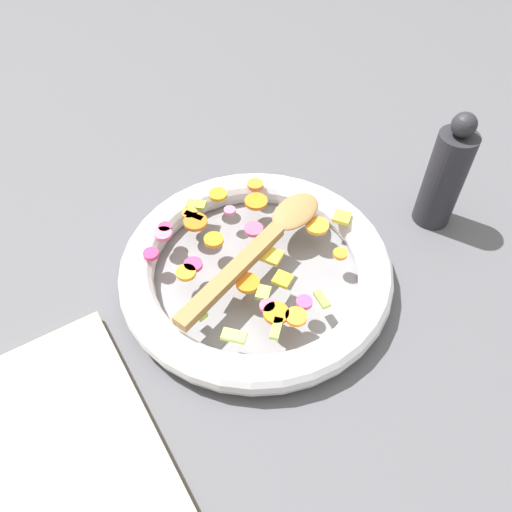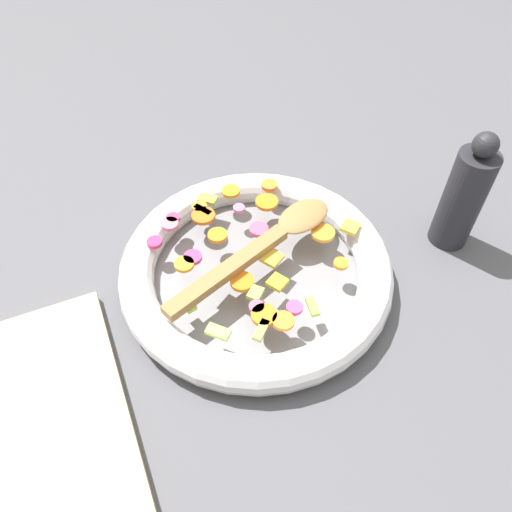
% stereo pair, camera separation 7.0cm
% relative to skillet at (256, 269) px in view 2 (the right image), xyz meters
% --- Properties ---
extents(ground_plane, '(4.00, 4.00, 0.00)m').
position_rel_skillet_xyz_m(ground_plane, '(0.00, 0.00, -0.02)').
color(ground_plane, '#4C4C51').
extents(skillet, '(0.39, 0.39, 0.05)m').
position_rel_skillet_xyz_m(skillet, '(0.00, 0.00, 0.00)').
color(skillet, slate).
rests_on(skillet, ground_plane).
extents(chopped_vegetables, '(0.29, 0.31, 0.01)m').
position_rel_skillet_xyz_m(chopped_vegetables, '(0.02, 0.01, 0.03)').
color(chopped_vegetables, orange).
rests_on(chopped_vegetables, skillet).
extents(wooden_spoon, '(0.14, 0.29, 0.01)m').
position_rel_skillet_xyz_m(wooden_spoon, '(0.01, -0.02, 0.04)').
color(wooden_spoon, olive).
rests_on(wooden_spoon, chopped_vegetables).
extents(pepper_mill, '(0.06, 0.06, 0.20)m').
position_rel_skillet_xyz_m(pepper_mill, '(-0.04, -0.31, 0.07)').
color(pepper_mill, '#232328').
rests_on(pepper_mill, ground_plane).
extents(cutting_board, '(0.32, 0.20, 0.02)m').
position_rel_skillet_xyz_m(cutting_board, '(-0.11, 0.32, -0.01)').
color(cutting_board, tan).
rests_on(cutting_board, ground_plane).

